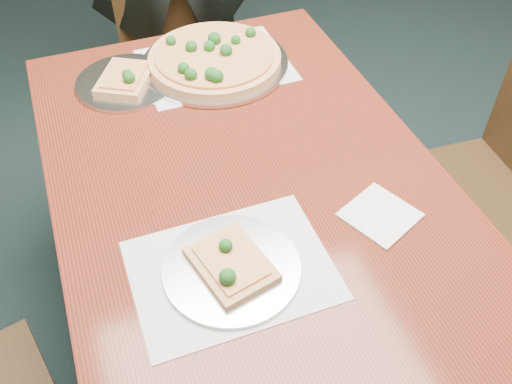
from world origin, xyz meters
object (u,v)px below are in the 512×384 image
object	(u,v)px
pizza_pan	(214,59)
slice_plate_far	(126,80)
chair_right	(497,176)
dining_table	(256,219)
chair_far	(174,43)
slice_plate_near	(231,266)

from	to	relation	value
pizza_pan	slice_plate_far	xyz separation A→B (m)	(-0.26, 0.00, -0.01)
chair_right	pizza_pan	xyz separation A→B (m)	(-0.70, 0.50, 0.26)
dining_table	pizza_pan	bearing A→B (deg)	82.61
dining_table	pizza_pan	xyz separation A→B (m)	(0.07, 0.53, 0.11)
chair_far	slice_plate_near	world-z (taller)	chair_far
chair_far	dining_table	bearing A→B (deg)	-83.23
chair_far	pizza_pan	world-z (taller)	chair_far
chair_right	slice_plate_far	bearing A→B (deg)	-113.81
pizza_pan	slice_plate_near	xyz separation A→B (m)	(-0.19, -0.72, -0.01)
dining_table	chair_right	size ratio (longest dim) A/B	1.65
dining_table	slice_plate_near	world-z (taller)	slice_plate_near
dining_table	chair_far	distance (m)	1.10
chair_far	slice_plate_near	bearing A→B (deg)	-88.25
slice_plate_far	chair_right	bearing A→B (deg)	-27.51
slice_plate_near	slice_plate_far	world-z (taller)	slice_plate_near
dining_table	slice_plate_far	size ratio (longest dim) A/B	5.36
dining_table	chair_far	bearing A→B (deg)	86.58
dining_table	chair_far	xyz separation A→B (m)	(0.06, 1.08, -0.14)
chair_right	slice_plate_far	distance (m)	1.11
slice_plate_near	slice_plate_far	distance (m)	0.72
slice_plate_near	dining_table	bearing A→B (deg)	56.92
dining_table	chair_far	world-z (taller)	chair_far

